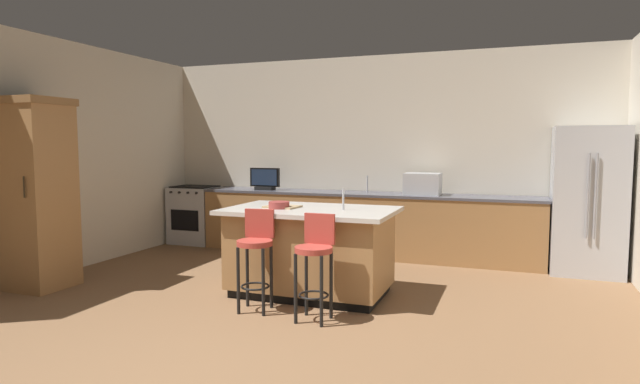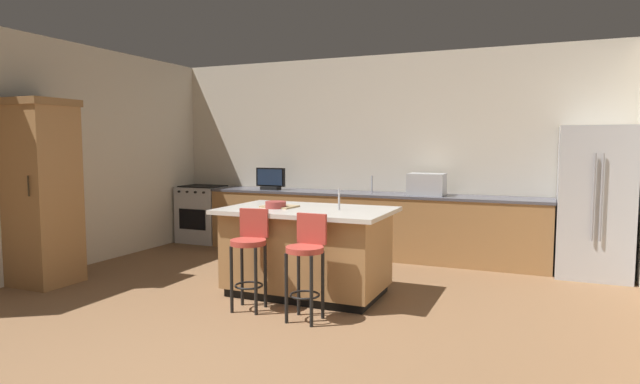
% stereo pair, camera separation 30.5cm
% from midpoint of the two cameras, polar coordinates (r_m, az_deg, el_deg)
% --- Properties ---
extents(wall_back, '(7.05, 0.12, 2.87)m').
position_cam_midpoint_polar(wall_back, '(7.80, 4.75, 4.05)').
color(wall_back, beige).
rests_on(wall_back, ground_plane).
extents(wall_left, '(0.12, 5.15, 2.87)m').
position_cam_midpoint_polar(wall_left, '(7.47, -26.24, 3.49)').
color(wall_left, beige).
rests_on(wall_left, ground_plane).
extents(counter_back, '(4.88, 0.62, 0.90)m').
position_cam_midpoint_polar(counter_back, '(7.54, 3.54, -3.49)').
color(counter_back, '#9E7042').
rests_on(counter_back, ground_plane).
extents(kitchen_island, '(1.76, 1.10, 0.92)m').
position_cam_midpoint_polar(kitchen_island, '(5.59, -2.59, -6.35)').
color(kitchen_island, black).
rests_on(kitchen_island, ground_plane).
extents(refrigerator, '(0.81, 0.76, 1.81)m').
position_cam_midpoint_polar(refrigerator, '(7.14, 25.93, -0.84)').
color(refrigerator, '#B7BABF').
rests_on(refrigerator, ground_plane).
extents(range_oven, '(0.71, 0.63, 0.92)m').
position_cam_midpoint_polar(range_oven, '(8.76, -14.33, -2.39)').
color(range_oven, '#B7BABF').
rests_on(range_oven, ground_plane).
extents(cabinet_tower, '(0.67, 0.64, 2.09)m').
position_cam_midpoint_polar(cabinet_tower, '(6.62, -29.56, 0.18)').
color(cabinet_tower, '#9E7042').
rests_on(cabinet_tower, ground_plane).
extents(microwave, '(0.48, 0.36, 0.30)m').
position_cam_midpoint_polar(microwave, '(7.27, 9.90, 0.86)').
color(microwave, '#B7BABF').
rests_on(microwave, counter_back).
extents(tv_monitor, '(0.48, 0.16, 0.33)m').
position_cam_midpoint_polar(tv_monitor, '(8.00, -7.09, 1.31)').
color(tv_monitor, black).
rests_on(tv_monitor, counter_back).
extents(sink_faucet_back, '(0.02, 0.02, 0.24)m').
position_cam_midpoint_polar(sink_faucet_back, '(7.56, 4.01, 0.88)').
color(sink_faucet_back, '#B2B2B7').
rests_on(sink_faucet_back, counter_back).
extents(sink_faucet_island, '(0.02, 0.02, 0.22)m').
position_cam_midpoint_polar(sink_faucet_island, '(5.37, 0.92, -0.80)').
color(sink_faucet_island, '#B2B2B7').
rests_on(sink_faucet_island, kitchen_island).
extents(bar_stool_left, '(0.34, 0.36, 0.96)m').
position_cam_midpoint_polar(bar_stool_left, '(5.09, -8.68, -6.32)').
color(bar_stool_left, '#B23D33').
rests_on(bar_stool_left, ground_plane).
extents(bar_stool_right, '(0.34, 0.34, 0.96)m').
position_cam_midpoint_polar(bar_stool_right, '(4.75, -2.40, -7.13)').
color(bar_stool_right, '#B23D33').
rests_on(bar_stool_right, ground_plane).
extents(fruit_bowl, '(0.22, 0.22, 0.07)m').
position_cam_midpoint_polar(fruit_bowl, '(5.54, -6.05, -1.41)').
color(fruit_bowl, '#993833').
rests_on(fruit_bowl, kitchen_island).
extents(cutting_board, '(0.37, 0.31, 0.02)m').
position_cam_midpoint_polar(cutting_board, '(5.62, -5.65, -1.59)').
color(cutting_board, tan).
rests_on(cutting_board, kitchen_island).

